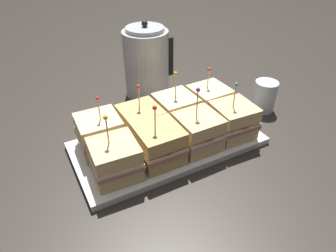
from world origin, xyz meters
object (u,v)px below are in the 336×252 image
object	(u,v)px
sandwich_back_far_right	(209,102)
sandwich_back_center_right	(176,111)
sandwich_back_far_left	(100,134)
sandwich_front_far_left	(115,160)
sandwich_front_center_left	(159,145)
sandwich_front_center_right	(198,132)
drinking_glass	(264,96)
serving_platter	(168,143)
sandwich_back_center_left	(141,123)
sandwich_front_far_right	(233,120)
kettle_steel	(147,63)

from	to	relation	value
sandwich_back_far_right	sandwich_back_center_right	bearing A→B (deg)	178.41
sandwich_back_far_left	sandwich_front_far_left	bearing A→B (deg)	-90.13
sandwich_front_center_left	sandwich_front_center_right	distance (m)	0.11
sandwich_front_far_left	drinking_glass	world-z (taller)	sandwich_front_far_left
serving_platter	sandwich_back_center_left	bearing A→B (deg)	134.70
serving_platter	sandwich_back_far_right	distance (m)	0.18
sandwich_front_far_right	sandwich_back_far_left	size ratio (longest dim) A/B	1.04
sandwich_front_far_left	sandwich_front_far_right	distance (m)	0.33
serving_platter	sandwich_back_center_left	world-z (taller)	sandwich_back_center_left
sandwich_front_center_left	sandwich_front_far_right	bearing A→B (deg)	-0.45
sandwich_back_center_left	sandwich_back_center_right	world-z (taller)	sandwich_back_center_right
sandwich_back_center_left	sandwich_front_far_right	bearing A→B (deg)	-26.70
sandwich_back_center_right	kettle_steel	size ratio (longest dim) A/B	0.65
sandwich_front_center_right	sandwich_back_center_left	size ratio (longest dim) A/B	1.10
kettle_steel	drinking_glass	world-z (taller)	kettle_steel
sandwich_back_center_left	serving_platter	bearing A→B (deg)	-45.30
sandwich_front_far_right	sandwich_back_far_right	xyz separation A→B (m)	(-0.00, 0.11, 0.00)
sandwich_front_far_right	sandwich_back_center_right	size ratio (longest dim) A/B	0.98
sandwich_back_center_right	sandwich_front_center_left	bearing A→B (deg)	-134.31
sandwich_front_far_right	sandwich_back_far_left	distance (m)	0.35
serving_platter	sandwich_front_far_right	xyz separation A→B (m)	(0.17, -0.06, 0.05)
sandwich_front_far_left	sandwich_front_center_left	xyz separation A→B (m)	(0.11, -0.00, 0.00)
serving_platter	kettle_steel	world-z (taller)	kettle_steel
kettle_steel	drinking_glass	size ratio (longest dim) A/B	2.57
sandwich_back_far_left	drinking_glass	bearing A→B (deg)	-3.75
sandwich_front_center_right	sandwich_back_far_right	xyz separation A→B (m)	(0.11, 0.11, -0.00)
sandwich_front_center_right	sandwich_back_far_right	world-z (taller)	sandwich_front_center_right
kettle_steel	sandwich_back_far_left	bearing A→B (deg)	-135.49
sandwich_front_center_left	sandwich_front_far_right	distance (m)	0.22
sandwich_front_far_right	drinking_glass	bearing A→B (deg)	22.41
sandwich_front_center_left	sandwich_back_center_left	distance (m)	0.11
sandwich_front_far_left	kettle_steel	bearing A→B (deg)	55.04
sandwich_front_far_left	sandwich_back_center_right	distance (m)	0.25
sandwich_front_center_right	sandwich_front_far_right	bearing A→B (deg)	-0.44
serving_platter	sandwich_back_center_right	distance (m)	0.10
sandwich_back_center_left	kettle_steel	world-z (taller)	kettle_steel
serving_platter	sandwich_front_center_right	bearing A→B (deg)	-45.07
sandwich_back_far_right	drinking_glass	distance (m)	0.19
sandwich_back_center_right	sandwich_back_far_right	size ratio (longest dim) A/B	1.08
serving_platter	sandwich_front_far_right	bearing A→B (deg)	-18.82
sandwich_back_center_right	drinking_glass	bearing A→B (deg)	-6.65
sandwich_front_center_left	sandwich_back_center_left	size ratio (longest dim) A/B	1.03
sandwich_front_center_right	sandwich_back_far_left	bearing A→B (deg)	153.24
sandwich_back_center_left	sandwich_back_far_right	xyz separation A→B (m)	(0.22, -0.00, 0.00)
kettle_steel	serving_platter	bearing A→B (deg)	-104.94
kettle_steel	drinking_glass	distance (m)	0.40
sandwich_back_center_right	kettle_steel	world-z (taller)	kettle_steel
sandwich_back_far_left	sandwich_front_center_right	bearing A→B (deg)	-26.76
sandwich_front_center_left	sandwich_back_far_left	world-z (taller)	sandwich_front_center_left
kettle_steel	sandwich_front_far_left	bearing A→B (deg)	-124.96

